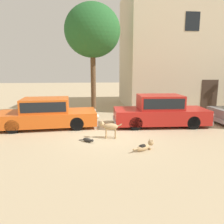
{
  "coord_description": "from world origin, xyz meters",
  "views": [
    {
      "loc": [
        -0.66,
        -9.0,
        2.68
      ],
      "look_at": [
        0.23,
        0.2,
        0.9
      ],
      "focal_mm": 34.65,
      "sensor_mm": 36.0,
      "label": 1
    }
  ],
  "objects": [
    {
      "name": "acacia_tree_left",
      "position": [
        -0.53,
        3.65,
        4.82
      ],
      "size": [
        3.1,
        2.79,
        6.33
      ],
      "color": "brown",
      "rests_on": "ground_plane"
    },
    {
      "name": "ground_plane",
      "position": [
        0.0,
        0.0,
        0.0
      ],
      "size": [
        80.0,
        80.0,
        0.0
      ],
      "primitive_type": "plane",
      "color": "tan"
    },
    {
      "name": "apartment_block",
      "position": [
        9.08,
        7.31,
        4.14
      ],
      "size": [
        14.4,
        6.23,
        8.27
      ],
      "color": "beige",
      "rests_on": "ground_plane"
    },
    {
      "name": "parked_sedan_second",
      "position": [
        2.69,
        1.12,
        0.74
      ],
      "size": [
        4.68,
        1.87,
        1.52
      ],
      "rotation": [
        0.0,
        0.0,
        -0.03
      ],
      "color": "#AD1E19",
      "rests_on": "ground_plane"
    },
    {
      "name": "stray_dog_tan",
      "position": [
        0.02,
        -0.66,
        0.47
      ],
      "size": [
        0.98,
        0.27,
        0.72
      ],
      "rotation": [
        0.0,
        0.0,
        3.05
      ],
      "color": "tan",
      "rests_on": "ground_plane"
    },
    {
      "name": "stray_cat",
      "position": [
        -0.82,
        -1.08,
        0.08
      ],
      "size": [
        0.57,
        0.46,
        0.16
      ],
      "rotation": [
        0.0,
        0.0,
        5.61
      ],
      "color": "#2D2B28",
      "rests_on": "ground_plane"
    },
    {
      "name": "parked_sedan_nearest",
      "position": [
        -2.78,
        1.32,
        0.69
      ],
      "size": [
        4.86,
        2.18,
        1.4
      ],
      "rotation": [
        0.0,
        0.0,
        0.08
      ],
      "color": "#D15619",
      "rests_on": "ground_plane"
    },
    {
      "name": "stray_dog_spotted",
      "position": [
        1.14,
        -2.14,
        0.15
      ],
      "size": [
        0.89,
        0.56,
        0.35
      ],
      "rotation": [
        0.0,
        0.0,
        0.52
      ],
      "color": "tan",
      "rests_on": "ground_plane"
    }
  ]
}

